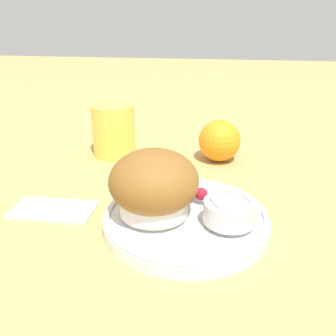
% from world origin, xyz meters
% --- Properties ---
extents(ground_plane, '(3.00, 3.00, 0.00)m').
position_xyz_m(ground_plane, '(0.00, 0.00, 0.00)').
color(ground_plane, tan).
extents(plate, '(0.19, 0.19, 0.02)m').
position_xyz_m(plate, '(0.01, -0.02, 0.01)').
color(plate, white).
rests_on(plate, ground_plane).
extents(muffin, '(0.10, 0.10, 0.07)m').
position_xyz_m(muffin, '(-0.03, -0.03, 0.05)').
color(muffin, silver).
rests_on(muffin, plate).
extents(cream_ramekin, '(0.06, 0.06, 0.02)m').
position_xyz_m(cream_ramekin, '(0.05, -0.04, 0.03)').
color(cream_ramekin, silver).
rests_on(cream_ramekin, plate).
extents(berry_pair, '(0.03, 0.02, 0.02)m').
position_xyz_m(berry_pair, '(0.01, 0.01, 0.03)').
color(berry_pair, '#B7192D').
rests_on(berry_pair, plate).
extents(butter_knife, '(0.18, 0.10, 0.00)m').
position_xyz_m(butter_knife, '(-0.00, 0.02, 0.02)').
color(butter_knife, silver).
rests_on(butter_knife, plate).
extents(orange_fruit, '(0.07, 0.07, 0.07)m').
position_xyz_m(orange_fruit, '(0.04, 0.19, 0.03)').
color(orange_fruit, orange).
rests_on(orange_fruit, ground_plane).
extents(juice_glass, '(0.07, 0.07, 0.09)m').
position_xyz_m(juice_glass, '(-0.14, 0.20, 0.04)').
color(juice_glass, '#EAD14C').
rests_on(juice_glass, ground_plane).
extents(folded_napkin, '(0.10, 0.06, 0.01)m').
position_xyz_m(folded_napkin, '(-0.16, -0.01, 0.00)').
color(folded_napkin, beige).
rests_on(folded_napkin, ground_plane).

